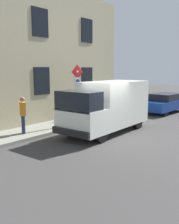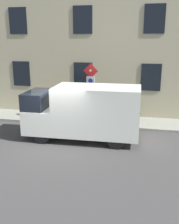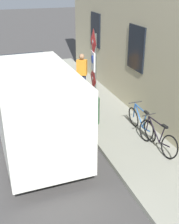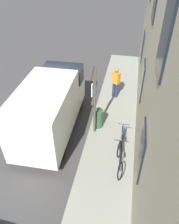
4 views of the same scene
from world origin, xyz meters
TOP-DOWN VIEW (x-y plane):
  - ground_plane at (0.00, 0.00)m, footprint 80.00×80.00m
  - sidewalk_slab at (3.48, 0.00)m, footprint 2.08×16.16m
  - building_facade at (4.87, 0.00)m, footprint 0.75×14.16m
  - sign_post_stacked at (2.65, -0.84)m, footprint 0.18×0.56m
  - delivery_van at (0.75, -0.94)m, footprint 2.12×5.37m
  - bicycle_black at (3.97, -2.57)m, footprint 0.46×1.72m
  - bicycle_blue at (3.97, -1.62)m, footprint 0.46×1.71m
  - pedestrian at (3.29, 2.24)m, footprint 0.48×0.43m
  - litter_bin at (2.79, -0.44)m, footprint 0.44×0.44m

SIDE VIEW (x-z plane):
  - ground_plane at x=0.00m, z-range 0.00..0.00m
  - sidewalk_slab at x=3.48m, z-range 0.00..0.14m
  - bicycle_black at x=3.97m, z-range 0.07..0.95m
  - bicycle_blue at x=3.97m, z-range 0.07..0.96m
  - litter_bin at x=2.79m, z-range 0.14..1.04m
  - pedestrian at x=3.29m, z-range 0.21..1.93m
  - delivery_van at x=0.75m, z-range 0.08..2.58m
  - sign_post_stacked at x=2.65m, z-range 0.59..3.68m
  - building_facade at x=4.87m, z-range 0.00..7.72m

